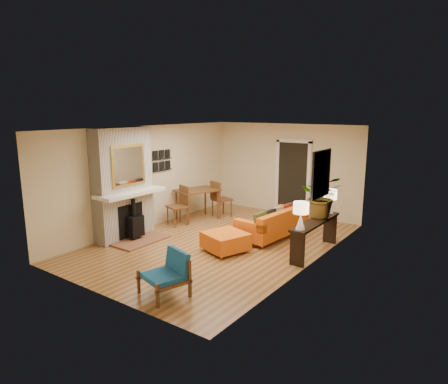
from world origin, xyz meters
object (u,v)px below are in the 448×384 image
(sofa, at_px, (275,223))
(houseplant, at_px, (322,196))
(lamp_far, at_px, (330,198))
(ottoman, at_px, (225,241))
(lamp_near, at_px, (301,212))
(dining_table, at_px, (199,196))
(blue_chair, at_px, (169,271))
(console_table, at_px, (315,227))

(sofa, height_order, houseplant, houseplant)
(lamp_far, bearing_deg, sofa, -168.37)
(ottoman, height_order, lamp_near, lamp_near)
(dining_table, relative_size, lamp_near, 3.63)
(lamp_near, bearing_deg, blue_chair, -116.62)
(blue_chair, relative_size, dining_table, 0.44)
(ottoman, relative_size, houseplant, 1.11)
(ottoman, relative_size, console_table, 0.56)
(blue_chair, relative_size, lamp_far, 1.58)
(dining_table, bearing_deg, blue_chair, -57.03)
(dining_table, height_order, houseplant, houseplant)
(sofa, relative_size, lamp_far, 3.74)
(houseplant, bearing_deg, lamp_far, 88.68)
(sofa, height_order, ottoman, sofa)
(dining_table, bearing_deg, lamp_far, 2.39)
(sofa, xyz_separation_m, console_table, (1.22, -0.49, 0.24))
(sofa, relative_size, dining_table, 1.03)
(blue_chair, xyz_separation_m, houseplant, (1.20, 3.47, 0.80))
(blue_chair, relative_size, console_table, 0.46)
(console_table, xyz_separation_m, houseplant, (-0.01, 0.31, 0.61))
(sofa, relative_size, ottoman, 1.97)
(sofa, relative_size, console_table, 1.09)
(dining_table, relative_size, lamp_far, 3.63)
(console_table, height_order, houseplant, houseplant)
(sofa, distance_m, console_table, 1.33)
(console_table, bearing_deg, houseplant, 91.85)
(ottoman, xyz_separation_m, blue_chair, (0.40, -2.17, 0.15))
(lamp_near, bearing_deg, lamp_far, 90.00)
(blue_chair, xyz_separation_m, lamp_near, (1.21, 2.41, 0.67))
(ottoman, bearing_deg, sofa, 75.06)
(dining_table, bearing_deg, sofa, -2.32)
(sofa, bearing_deg, blue_chair, -89.86)
(sofa, height_order, console_table, sofa)
(sofa, distance_m, lamp_far, 1.44)
(lamp_near, distance_m, lamp_far, 1.50)
(houseplant, bearing_deg, sofa, 171.40)
(lamp_far, bearing_deg, lamp_near, -90.00)
(blue_chair, height_order, houseplant, houseplant)
(blue_chair, distance_m, console_table, 3.39)
(blue_chair, xyz_separation_m, dining_table, (-2.43, 3.75, 0.29))
(sofa, xyz_separation_m, dining_table, (-2.42, 0.10, 0.34))
(console_table, bearing_deg, lamp_far, 90.00)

